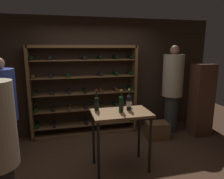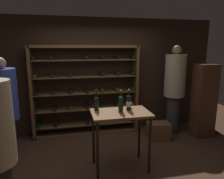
{
  "view_description": "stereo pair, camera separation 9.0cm",
  "coord_description": "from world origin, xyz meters",
  "px_view_note": "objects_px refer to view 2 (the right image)",
  "views": [
    {
      "loc": [
        -0.72,
        -3.07,
        2.0
      ],
      "look_at": [
        0.09,
        0.17,
        1.31
      ],
      "focal_mm": 32.58,
      "sensor_mm": 36.0,
      "label": 1
    },
    {
      "loc": [
        -0.63,
        -3.09,
        2.0
      ],
      "look_at": [
        0.09,
        0.17,
        1.31
      ],
      "focal_mm": 32.58,
      "sensor_mm": 36.0,
      "label": 2
    }
  ],
  "objects_px": {
    "wine_crate": "(158,131)",
    "wine_bottle_amber_reserve": "(121,104)",
    "person_guest_khaki": "(4,107)",
    "tasting_table": "(121,121)",
    "wine_glass_stemmed_center": "(130,102)",
    "person_host_in_suit": "(174,86)",
    "wine_bottle_red_label": "(96,103)",
    "display_cabinet": "(204,101)",
    "wine_bottle_green_slim": "(129,102)",
    "wine_rack": "(86,91)"
  },
  "relations": [
    {
      "from": "wine_rack",
      "to": "wine_bottle_green_slim",
      "type": "bearing_deg",
      "value": -68.83
    },
    {
      "from": "tasting_table",
      "to": "person_host_in_suit",
      "type": "bearing_deg",
      "value": 36.69
    },
    {
      "from": "person_host_in_suit",
      "to": "display_cabinet",
      "type": "relative_size",
      "value": 1.24
    },
    {
      "from": "person_guest_khaki",
      "to": "wine_bottle_amber_reserve",
      "type": "distance_m",
      "value": 1.97
    },
    {
      "from": "wine_bottle_amber_reserve",
      "to": "wine_bottle_red_label",
      "type": "bearing_deg",
      "value": 154.74
    },
    {
      "from": "person_guest_khaki",
      "to": "wine_bottle_red_label",
      "type": "height_order",
      "value": "person_guest_khaki"
    },
    {
      "from": "person_guest_khaki",
      "to": "wine_crate",
      "type": "height_order",
      "value": "person_guest_khaki"
    },
    {
      "from": "wine_crate",
      "to": "wine_bottle_amber_reserve",
      "type": "bearing_deg",
      "value": -141.06
    },
    {
      "from": "wine_rack",
      "to": "display_cabinet",
      "type": "relative_size",
      "value": 1.46
    },
    {
      "from": "wine_glass_stemmed_center",
      "to": "person_guest_khaki",
      "type": "bearing_deg",
      "value": 168.99
    },
    {
      "from": "display_cabinet",
      "to": "wine_rack",
      "type": "bearing_deg",
      "value": 165.38
    },
    {
      "from": "person_host_in_suit",
      "to": "wine_bottle_amber_reserve",
      "type": "distance_m",
      "value": 1.99
    },
    {
      "from": "person_guest_khaki",
      "to": "person_host_in_suit",
      "type": "bearing_deg",
      "value": -157.15
    },
    {
      "from": "person_guest_khaki",
      "to": "display_cabinet",
      "type": "distance_m",
      "value": 4.05
    },
    {
      "from": "tasting_table",
      "to": "display_cabinet",
      "type": "relative_size",
      "value": 0.6
    },
    {
      "from": "person_host_in_suit",
      "to": "wine_crate",
      "type": "relative_size",
      "value": 4.27
    },
    {
      "from": "wine_bottle_red_label",
      "to": "wine_bottle_amber_reserve",
      "type": "relative_size",
      "value": 0.96
    },
    {
      "from": "display_cabinet",
      "to": "wine_bottle_amber_reserve",
      "type": "height_order",
      "value": "display_cabinet"
    },
    {
      "from": "display_cabinet",
      "to": "wine_glass_stemmed_center",
      "type": "height_order",
      "value": "display_cabinet"
    },
    {
      "from": "person_guest_khaki",
      "to": "wine_bottle_amber_reserve",
      "type": "xyz_separation_m",
      "value": [
        1.87,
        -0.59,
        0.1
      ]
    },
    {
      "from": "wine_rack",
      "to": "person_host_in_suit",
      "type": "relative_size",
      "value": 1.17
    },
    {
      "from": "wine_crate",
      "to": "wine_bottle_amber_reserve",
      "type": "relative_size",
      "value": 1.33
    },
    {
      "from": "wine_crate",
      "to": "wine_glass_stemmed_center",
      "type": "height_order",
      "value": "wine_glass_stemmed_center"
    },
    {
      "from": "tasting_table",
      "to": "person_guest_khaki",
      "type": "height_order",
      "value": "person_guest_khaki"
    },
    {
      "from": "wine_bottle_amber_reserve",
      "to": "wine_glass_stemmed_center",
      "type": "distance_m",
      "value": 0.28
    },
    {
      "from": "tasting_table",
      "to": "wine_bottle_green_slim",
      "type": "relative_size",
      "value": 2.82
    },
    {
      "from": "wine_rack",
      "to": "wine_crate",
      "type": "relative_size",
      "value": 5.0
    },
    {
      "from": "person_host_in_suit",
      "to": "wine_bottle_red_label",
      "type": "xyz_separation_m",
      "value": [
        -1.96,
        -1.01,
        -0.03
      ]
    },
    {
      "from": "person_guest_khaki",
      "to": "display_cabinet",
      "type": "bearing_deg",
      "value": -163.06
    },
    {
      "from": "tasting_table",
      "to": "wine_crate",
      "type": "distance_m",
      "value": 1.57
    },
    {
      "from": "wine_rack",
      "to": "wine_crate",
      "type": "height_order",
      "value": "wine_rack"
    },
    {
      "from": "tasting_table",
      "to": "wine_glass_stemmed_center",
      "type": "bearing_deg",
      "value": 42.2
    },
    {
      "from": "tasting_table",
      "to": "person_host_in_suit",
      "type": "xyz_separation_m",
      "value": [
        1.6,
        1.19,
        0.29
      ]
    },
    {
      "from": "display_cabinet",
      "to": "person_host_in_suit",
      "type": "bearing_deg",
      "value": 149.84
    },
    {
      "from": "wine_crate",
      "to": "wine_glass_stemmed_center",
      "type": "xyz_separation_m",
      "value": [
        -0.9,
        -0.71,
        0.91
      ]
    },
    {
      "from": "display_cabinet",
      "to": "wine_bottle_red_label",
      "type": "xyz_separation_m",
      "value": [
        -2.52,
        -0.69,
        0.28
      ]
    },
    {
      "from": "tasting_table",
      "to": "wine_bottle_amber_reserve",
      "type": "distance_m",
      "value": 0.28
    },
    {
      "from": "wine_bottle_red_label",
      "to": "wine_glass_stemmed_center",
      "type": "height_order",
      "value": "wine_bottle_red_label"
    },
    {
      "from": "wine_crate",
      "to": "display_cabinet",
      "type": "xyz_separation_m",
      "value": [
        1.05,
        -0.03,
        0.64
      ]
    },
    {
      "from": "person_host_in_suit",
      "to": "wine_bottle_amber_reserve",
      "type": "height_order",
      "value": "person_host_in_suit"
    },
    {
      "from": "wine_rack",
      "to": "display_cabinet",
      "type": "distance_m",
      "value": 2.66
    },
    {
      "from": "wine_crate",
      "to": "wine_bottle_amber_reserve",
      "type": "distance_m",
      "value": 1.7
    },
    {
      "from": "wine_rack",
      "to": "display_cabinet",
      "type": "bearing_deg",
      "value": -14.62
    },
    {
      "from": "tasting_table",
      "to": "wine_bottle_green_slim",
      "type": "height_order",
      "value": "wine_bottle_green_slim"
    },
    {
      "from": "wine_bottle_red_label",
      "to": "wine_bottle_green_slim",
      "type": "distance_m",
      "value": 0.53
    },
    {
      "from": "person_guest_khaki",
      "to": "display_cabinet",
      "type": "relative_size",
      "value": 1.12
    },
    {
      "from": "tasting_table",
      "to": "wine_glass_stemmed_center",
      "type": "height_order",
      "value": "wine_glass_stemmed_center"
    },
    {
      "from": "wine_bottle_green_slim",
      "to": "wine_bottle_amber_reserve",
      "type": "relative_size",
      "value": 0.97
    },
    {
      "from": "display_cabinet",
      "to": "wine_bottle_green_slim",
      "type": "distance_m",
      "value": 2.17
    },
    {
      "from": "person_guest_khaki",
      "to": "wine_bottle_amber_reserve",
      "type": "bearing_deg",
      "value": 175.58
    }
  ]
}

